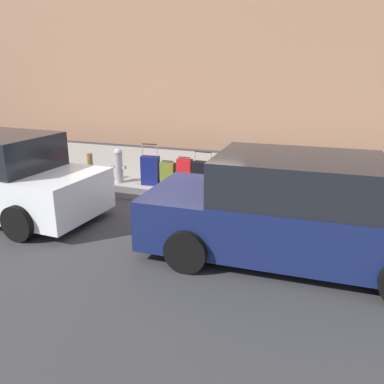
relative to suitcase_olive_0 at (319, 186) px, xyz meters
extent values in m
plane|color=#333335|center=(2.91, 0.82, -0.49)|extent=(40.00, 40.00, 0.00)
cube|color=gray|center=(2.91, -1.68, -0.42)|extent=(18.00, 5.00, 0.14)
cube|color=#59601E|center=(0.00, 0.00, 0.00)|extent=(0.42, 0.22, 0.69)
cube|color=black|center=(0.00, 0.00, 0.00)|extent=(0.42, 0.06, 0.70)
cylinder|color=gray|center=(-0.18, 0.01, 0.46)|extent=(0.02, 0.02, 0.24)
cylinder|color=gray|center=(0.18, -0.01, 0.46)|extent=(0.02, 0.02, 0.24)
cylinder|color=black|center=(0.00, 0.00, 0.58)|extent=(0.35, 0.05, 0.02)
cylinder|color=black|center=(-0.18, 0.01, -0.33)|extent=(0.05, 0.02, 0.04)
cylinder|color=black|center=(0.18, -0.01, -0.33)|extent=(0.05, 0.02, 0.04)
cube|color=navy|center=(0.45, 0.01, -0.04)|extent=(0.36, 0.27, 0.62)
cube|color=black|center=(0.45, 0.01, -0.04)|extent=(0.35, 0.08, 0.63)
cylinder|color=gray|center=(0.31, 0.00, 0.38)|extent=(0.02, 0.02, 0.22)
cylinder|color=gray|center=(0.59, 0.03, 0.38)|extent=(0.02, 0.02, 0.22)
cylinder|color=black|center=(0.45, 0.01, 0.49)|extent=(0.28, 0.05, 0.02)
cylinder|color=black|center=(0.31, 0.00, -0.33)|extent=(0.05, 0.02, 0.04)
cylinder|color=black|center=(0.60, 0.03, -0.33)|extent=(0.05, 0.02, 0.04)
cube|color=#0F606B|center=(0.95, 0.04, 0.04)|extent=(0.51, 0.25, 0.77)
cube|color=black|center=(0.95, 0.04, 0.04)|extent=(0.51, 0.08, 0.78)
cylinder|color=gray|center=(0.73, 0.02, 0.54)|extent=(0.02, 0.02, 0.23)
cylinder|color=gray|center=(1.17, 0.06, 0.54)|extent=(0.02, 0.02, 0.23)
cylinder|color=black|center=(0.95, 0.04, 0.65)|extent=(0.44, 0.06, 0.02)
cylinder|color=black|center=(0.73, 0.02, -0.33)|extent=(0.05, 0.02, 0.04)
cylinder|color=black|center=(1.17, 0.06, -0.33)|extent=(0.05, 0.02, 0.04)
cube|color=#9EA0A8|center=(1.49, -0.02, -0.09)|extent=(0.44, 0.20, 0.52)
cube|color=black|center=(1.49, -0.02, -0.09)|extent=(0.45, 0.04, 0.53)
cylinder|color=gray|center=(1.30, -0.02, 0.32)|extent=(0.02, 0.02, 0.30)
cylinder|color=gray|center=(1.68, -0.02, 0.32)|extent=(0.02, 0.02, 0.30)
cylinder|color=black|center=(1.49, -0.02, 0.47)|extent=(0.38, 0.03, 0.02)
cylinder|color=black|center=(1.30, -0.02, -0.33)|extent=(0.04, 0.02, 0.04)
cylinder|color=black|center=(1.69, -0.02, -0.33)|extent=(0.04, 0.02, 0.04)
cube|color=maroon|center=(2.01, -0.01, -0.09)|extent=(0.43, 0.20, 0.51)
cube|color=black|center=(2.01, -0.01, -0.09)|extent=(0.44, 0.04, 0.52)
cylinder|color=gray|center=(1.82, -0.01, 0.31)|extent=(0.02, 0.02, 0.28)
cylinder|color=gray|center=(2.19, -0.01, 0.31)|extent=(0.02, 0.02, 0.28)
cylinder|color=black|center=(2.01, -0.01, 0.45)|extent=(0.37, 0.02, 0.02)
cylinder|color=black|center=(1.82, -0.01, -0.33)|extent=(0.04, 0.02, 0.04)
cylinder|color=black|center=(2.19, -0.01, -0.33)|extent=(0.04, 0.02, 0.04)
cube|color=black|center=(2.52, 0.10, 0.00)|extent=(0.46, 0.23, 0.70)
cube|color=black|center=(2.52, 0.10, 0.00)|extent=(0.46, 0.06, 0.72)
cylinder|color=gray|center=(2.33, 0.11, 0.47)|extent=(0.02, 0.02, 0.22)
cylinder|color=gray|center=(2.71, 0.09, 0.47)|extent=(0.02, 0.02, 0.22)
cylinder|color=black|center=(2.52, 0.10, 0.58)|extent=(0.39, 0.04, 0.02)
cylinder|color=black|center=(2.32, 0.11, -0.33)|extent=(0.04, 0.02, 0.04)
cylinder|color=black|center=(2.72, 0.09, -0.33)|extent=(0.04, 0.02, 0.04)
cube|color=red|center=(2.99, 0.01, 0.01)|extent=(0.36, 0.20, 0.71)
cube|color=black|center=(2.99, 0.01, 0.01)|extent=(0.36, 0.05, 0.73)
cylinder|color=gray|center=(2.85, 0.02, 0.38)|extent=(0.02, 0.02, 0.04)
cylinder|color=gray|center=(3.14, 0.01, 0.38)|extent=(0.02, 0.02, 0.04)
cylinder|color=black|center=(2.99, 0.01, 0.40)|extent=(0.29, 0.04, 0.02)
cylinder|color=black|center=(2.85, 0.02, -0.33)|extent=(0.04, 0.02, 0.04)
cylinder|color=black|center=(3.14, 0.01, -0.33)|extent=(0.04, 0.02, 0.04)
cube|color=#59601E|center=(3.42, 0.00, -0.05)|extent=(0.37, 0.23, 0.59)
cube|color=black|center=(3.42, 0.00, -0.05)|extent=(0.36, 0.06, 0.60)
cylinder|color=gray|center=(3.28, 0.01, 0.26)|extent=(0.02, 0.02, 0.04)
cylinder|color=gray|center=(3.57, -0.01, 0.26)|extent=(0.02, 0.02, 0.04)
cylinder|color=black|center=(3.42, 0.00, 0.28)|extent=(0.29, 0.05, 0.02)
cylinder|color=black|center=(3.27, 0.01, -0.33)|extent=(0.05, 0.02, 0.04)
cylinder|color=black|center=(3.57, -0.01, -0.33)|extent=(0.05, 0.02, 0.04)
cube|color=navy|center=(3.89, -0.01, 0.00)|extent=(0.45, 0.24, 0.71)
cube|color=black|center=(3.89, -0.01, 0.00)|extent=(0.44, 0.07, 0.72)
cylinder|color=gray|center=(3.70, -0.03, 0.50)|extent=(0.02, 0.02, 0.29)
cylinder|color=gray|center=(4.08, 0.00, 0.50)|extent=(0.02, 0.02, 0.29)
cylinder|color=black|center=(3.89, -0.01, 0.65)|extent=(0.37, 0.05, 0.02)
cylinder|color=black|center=(3.70, -0.03, -0.33)|extent=(0.05, 0.02, 0.04)
cylinder|color=black|center=(4.08, 0.00, -0.33)|extent=(0.05, 0.02, 0.04)
cylinder|color=#99999E|center=(4.72, 0.05, 0.00)|extent=(0.20, 0.20, 0.70)
sphere|color=#99999E|center=(4.72, 0.05, 0.40)|extent=(0.21, 0.21, 0.21)
cylinder|color=#99999E|center=(4.87, 0.05, 0.04)|extent=(0.09, 0.10, 0.09)
cylinder|color=#99999E|center=(4.57, 0.05, 0.04)|extent=(0.09, 0.10, 0.09)
cylinder|color=brown|center=(5.44, 0.20, 0.01)|extent=(0.14, 0.14, 0.71)
cube|color=#141E4C|center=(0.25, 2.50, 0.08)|extent=(4.65, 2.00, 0.79)
cube|color=black|center=(0.25, 2.50, 0.81)|extent=(2.44, 1.80, 0.65)
cylinder|color=black|center=(1.66, 3.49, -0.17)|extent=(0.65, 0.24, 0.64)
cylinder|color=black|center=(1.70, 1.58, -0.17)|extent=(0.65, 0.24, 0.64)
cube|color=silver|center=(6.00, 2.50, 0.09)|extent=(4.30, 1.93, 0.80)
cylinder|color=black|center=(4.73, 3.43, -0.17)|extent=(0.65, 0.25, 0.64)
cylinder|color=black|center=(4.65, 1.69, -0.17)|extent=(0.65, 0.25, 0.64)
camera|label=1|loc=(-0.18, 8.34, 2.35)|focal=36.94mm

